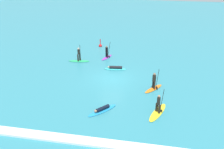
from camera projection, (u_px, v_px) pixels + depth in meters
The scene contains 9 objects.
ground_plane at pixel (112, 79), 28.33m from camera, with size 120.00×120.00×0.00m, color teal.
surfer_on_orange_board at pixel (154, 84), 25.83m from camera, with size 1.97×2.50×2.28m.
surfer_on_teal_board at pixel (115, 68), 30.68m from camera, with size 2.64×1.05×0.42m.
surfer_on_yellow_board at pixel (158, 109), 21.90m from camera, with size 1.80×3.34×2.30m.
surfer_on_purple_board at pixel (107, 54), 34.10m from camera, with size 1.31×2.49×2.27m.
surfer_on_green_board at pixel (79, 58), 32.91m from camera, with size 2.72×1.08×2.19m.
surfer_on_blue_board at pixel (102, 110), 22.28m from camera, with size 2.40×2.76×0.40m.
marker_buoy at pixel (100, 45), 38.59m from camera, with size 0.50×0.50×1.27m.
wave_crest at pixel (83, 141), 18.50m from camera, with size 21.38×0.90×0.18m, color white.
Camera 1 is at (4.82, -25.18, 12.06)m, focal length 41.28 mm.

